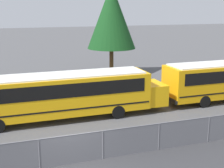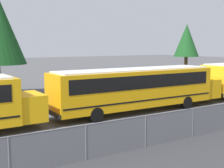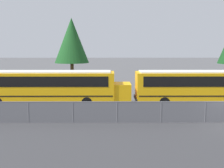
{
  "view_description": "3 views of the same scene",
  "coord_description": "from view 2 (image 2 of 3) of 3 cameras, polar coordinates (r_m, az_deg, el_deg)",
  "views": [
    {
      "loc": [
        -2.57,
        -13.32,
        7.27
      ],
      "look_at": [
        4.58,
        7.6,
        1.74
      ],
      "focal_mm": 50.0,
      "sensor_mm": 36.0,
      "label": 1
    },
    {
      "loc": [
        2.01,
        -10.79,
        4.64
      ],
      "look_at": [
        12.64,
        6.13,
        2.11
      ],
      "focal_mm": 50.0,
      "sensor_mm": 36.0,
      "label": 2
    },
    {
      "loc": [
        -8.06,
        -20.83,
        5.37
      ],
      "look_at": [
        -7.85,
        5.99,
        1.9
      ],
      "focal_mm": 50.0,
      "sensor_mm": 36.0,
      "label": 3
    }
  ],
  "objects": [
    {
      "name": "school_bus_4",
      "position": [
        21.78,
        4.96,
        -0.36
      ],
      "size": [
        13.75,
        2.61,
        3.0
      ],
      "color": "orange",
      "rests_on": "ground_plane"
    },
    {
      "name": "tree_0",
      "position": [
        42.59,
        13.47,
        7.71
      ],
      "size": [
        3.27,
        3.27,
        7.33
      ],
      "color": "#51381E",
      "rests_on": "ground_plane"
    }
  ]
}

